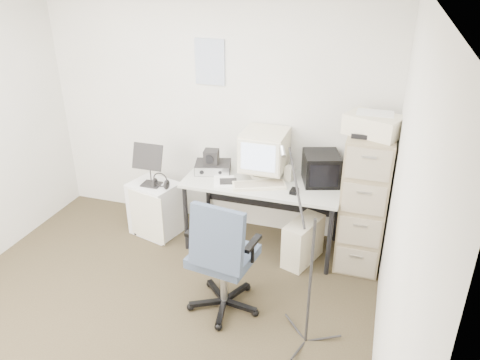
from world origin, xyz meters
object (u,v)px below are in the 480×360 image
(office_chair, at_px, (223,254))
(side_cart, at_px, (155,208))
(filing_cabinet, at_px, (364,200))
(desk, at_px, (263,213))

(office_chair, distance_m, side_cart, 1.43)
(filing_cabinet, height_order, office_chair, filing_cabinet)
(desk, relative_size, office_chair, 1.42)
(side_cart, bearing_deg, desk, 20.60)
(filing_cabinet, relative_size, side_cart, 2.27)
(office_chair, bearing_deg, desk, 94.67)
(office_chair, xyz_separation_m, side_cart, (-1.08, 0.90, -0.24))
(office_chair, bearing_deg, filing_cabinet, 53.86)
(desk, bearing_deg, side_cart, -174.63)
(filing_cabinet, height_order, desk, filing_cabinet)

